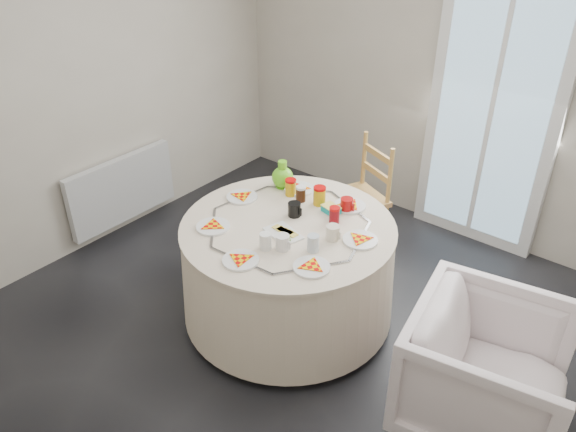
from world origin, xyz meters
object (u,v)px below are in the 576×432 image
Objects in this scene: radiator at (122,189)px; wooden_chair at (357,195)px; armchair at (487,370)px; green_pitcher at (282,169)px; table at (288,271)px.

wooden_chair reaches higher than radiator.
radiator is at bearing -124.63° from wooden_chair.
green_pitcher is (-1.72, 0.40, 0.48)m from armchair.
green_pitcher is (-0.35, 0.37, 0.49)m from table.
table is 1.01m from wooden_chair.
wooden_chair reaches higher than armchair.
green_pitcher is at bearing 133.22° from table.
wooden_chair is 0.78m from green_pitcher.
green_pitcher is at bearing -86.56° from wooden_chair.
wooden_chair is 1.81m from armchair.
table is 1.72× the size of armchair.
wooden_chair is (1.66, 1.00, 0.09)m from radiator.
green_pitcher reaches higher than wooden_chair.
radiator is 1.09× the size of wooden_chair.
radiator is 1.77m from table.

